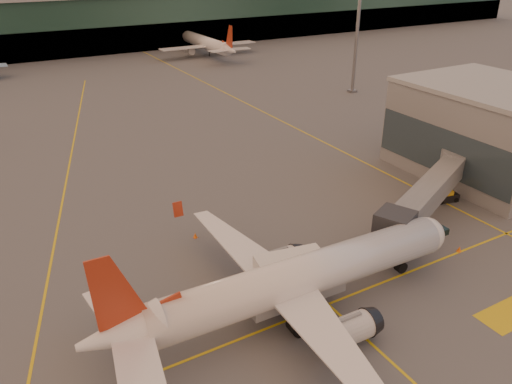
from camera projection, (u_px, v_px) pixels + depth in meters
ground at (316, 360)px, 38.77m from camera, size 600.00×600.00×0.00m
taxi_markings at (87, 176)px, 70.20m from camera, size 100.12×173.00×0.01m
terminal at (31, 26)px, 145.54m from camera, size 400.00×20.00×17.60m
gate_building at (489, 131)px, 68.73m from camera, size 18.40×22.40×12.60m
mast_east_near at (358, 23)px, 105.19m from camera, size 2.40×2.40×25.60m
main_airplane at (293, 281)px, 42.27m from camera, size 35.00×31.47×10.58m
jet_bridge at (433, 189)px, 57.99m from camera, size 23.48×12.77×5.43m
catering_truck at (291, 276)px, 44.25m from camera, size 6.47×3.74×4.74m
pushback_tug at (446, 196)px, 63.11m from camera, size 3.35×2.29×1.58m
cone_nose at (459, 249)px, 52.62m from camera, size 0.48×0.48×0.61m
cone_wing_left at (195, 235)px, 55.16m from camera, size 0.47×0.47×0.60m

